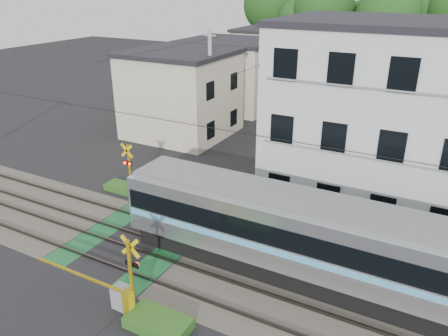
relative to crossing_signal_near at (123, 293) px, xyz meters
The scene contains 11 objects.
ground 4.53m from the crossing_signal_near, 125.29° to the left, with size 120.00×120.00×0.00m, color black.
track_bed 4.53m from the crossing_signal_near, 125.29° to the left, with size 120.00×120.00×0.14m.
crossing_signal_near is the anchor object (origin of this frame).
crossing_signal_far 8.95m from the crossing_signal_near, 125.29° to the left, with size 4.74×0.65×3.09m.
apartment_block 14.95m from the crossing_signal_near, 65.78° to the left, with size 10.20×8.36×9.30m.
houses_row 29.77m from the crossing_signal_near, 94.51° to the left, with size 22.07×31.35×6.80m.
tree_hill 53.48m from the crossing_signal_near, 92.01° to the left, with size 40.00×13.38×11.91m.
catenary 5.84m from the crossing_signal_near, 47.20° to the left, with size 60.00×5.04×7.00m.
utility_poles 27.12m from the crossing_signal_near, 97.77° to the left, with size 7.90×42.00×8.00m.
pedestrian 28.68m from the crossing_signal_near, 91.41° to the left, with size 0.61×0.40×1.67m, color black.
weed_patches 3.70m from the crossing_signal_near, 103.09° to the left, with size 10.25×8.80×0.40m.
Camera 1 is at (11.64, -12.90, 10.86)m, focal length 35.00 mm.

